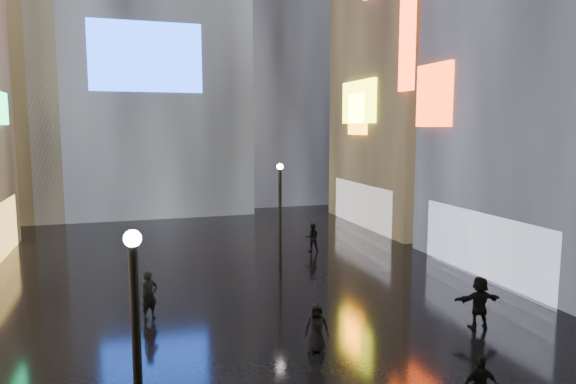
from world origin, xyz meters
name	(u,v)px	position (x,y,z in m)	size (l,w,h in m)	color
ground	(236,279)	(0.00, 20.00, 0.00)	(140.00, 140.00, 0.00)	black
building_right_far	(428,26)	(15.98, 30.00, 13.98)	(10.28, 12.00, 28.00)	black
tower_flank_right	(272,20)	(9.00, 46.00, 17.00)	(12.00, 12.00, 34.00)	black
lamp_near	(137,357)	(-4.52, 6.40, 2.94)	(0.30, 0.30, 5.20)	black
lamp_far	(280,210)	(2.41, 20.98, 2.94)	(0.30, 0.30, 5.20)	black
pedestrian_4	(317,328)	(0.86, 11.75, 0.76)	(0.74, 0.48, 1.52)	black
pedestrian_5	(479,302)	(6.89, 11.83, 0.92)	(1.70, 0.54, 1.83)	black
pedestrian_6	(149,295)	(-3.98, 16.09, 0.88)	(0.64, 0.42, 1.77)	black
pedestrian_7	(312,237)	(5.17, 23.98, 0.79)	(0.76, 0.60, 1.57)	black
umbrella_2	(317,289)	(0.86, 11.75, 1.99)	(1.02, 1.04, 0.94)	black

